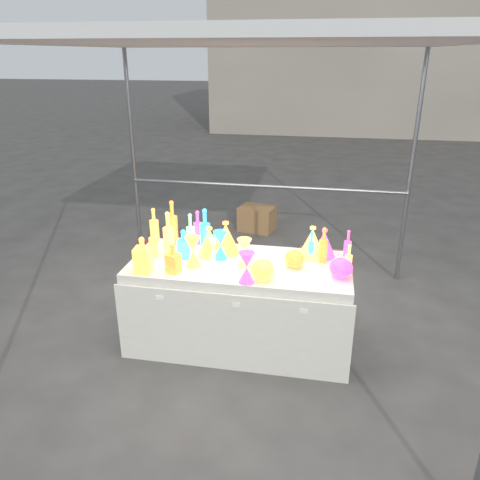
% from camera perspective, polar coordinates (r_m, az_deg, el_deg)
% --- Properties ---
extents(ground, '(80.00, 80.00, 0.00)m').
position_cam_1_polar(ground, '(4.20, 0.00, -12.11)').
color(ground, '#5B5954').
rests_on(ground, ground).
extents(canopy_tent, '(3.15, 3.15, 2.46)m').
position_cam_1_polar(canopy_tent, '(3.50, 0.03, 22.44)').
color(canopy_tent, gray).
rests_on(canopy_tent, ground).
extents(display_table, '(1.84, 0.83, 0.75)m').
position_cam_1_polar(display_table, '(4.00, -0.02, -7.73)').
color(display_table, silver).
rests_on(display_table, ground).
extents(background_building, '(14.00, 6.00, 6.00)m').
position_cam_1_polar(background_building, '(17.76, 23.20, 22.35)').
color(background_building, '#ADA290').
rests_on(background_building, ground).
extents(cardboard_box_closed, '(0.54, 0.44, 0.35)m').
position_cam_1_polar(cardboard_box_closed, '(6.62, 2.08, 2.63)').
color(cardboard_box_closed, '#966C43').
rests_on(cardboard_box_closed, ground).
extents(cardboard_box_flat, '(0.65, 0.49, 0.05)m').
position_cam_1_polar(cardboard_box_flat, '(5.83, 10.01, -1.96)').
color(cardboard_box_flat, '#966C43').
rests_on(cardboard_box_flat, ground).
extents(bottle_0, '(0.11, 0.11, 0.32)m').
position_cam_1_polar(bottle_0, '(4.29, -10.43, 1.86)').
color(bottle_0, '#CF133F').
rests_on(bottle_0, display_table).
extents(bottle_1, '(0.07, 0.07, 0.29)m').
position_cam_1_polar(bottle_1, '(4.23, -8.21, 1.54)').
color(bottle_1, '#1B961F').
rests_on(bottle_1, display_table).
extents(bottle_2, '(0.11, 0.11, 0.40)m').
position_cam_1_polar(bottle_2, '(4.19, -8.23, 2.14)').
color(bottle_2, '#FFAE1A').
rests_on(bottle_2, display_table).
extents(bottle_3, '(0.10, 0.10, 0.31)m').
position_cam_1_polar(bottle_3, '(4.19, -5.18, 1.58)').
color(bottle_3, '#1B59A0').
rests_on(bottle_3, display_table).
extents(bottle_4, '(0.10, 0.10, 0.39)m').
position_cam_1_polar(bottle_4, '(3.95, -8.71, 0.77)').
color(bottle_4, '#127365').
rests_on(bottle_4, display_table).
extents(bottle_5, '(0.09, 0.09, 0.34)m').
position_cam_1_polar(bottle_5, '(4.02, -6.05, 0.94)').
color(bottle_5, '#C527A0').
rests_on(bottle_5, display_table).
extents(bottle_6, '(0.09, 0.09, 0.27)m').
position_cam_1_polar(bottle_6, '(3.96, -10.57, -0.20)').
color(bottle_6, '#CF133F').
rests_on(bottle_6, display_table).
extents(bottle_7, '(0.12, 0.12, 0.38)m').
position_cam_1_polar(bottle_7, '(4.03, -4.29, 1.30)').
color(bottle_7, '#1B961F').
rests_on(bottle_7, display_table).
extents(decanter_0, '(0.13, 0.13, 0.30)m').
position_cam_1_polar(decanter_0, '(3.69, -11.78, -1.78)').
color(decanter_0, '#CF133F').
rests_on(decanter_0, display_table).
extents(decanter_1, '(0.12, 0.12, 0.24)m').
position_cam_1_polar(decanter_1, '(3.66, -8.18, -2.19)').
color(decanter_1, '#FFAE1A').
rests_on(decanter_1, display_table).
extents(decanter_2, '(0.11, 0.11, 0.25)m').
position_cam_1_polar(decanter_2, '(3.90, -6.87, -0.48)').
color(decanter_2, '#1B961F').
rests_on(decanter_2, display_table).
extents(hourglass_1, '(0.14, 0.14, 0.24)m').
position_cam_1_polar(hourglass_1, '(3.47, 0.81, -3.37)').
color(hourglass_1, '#1B59A0').
rests_on(hourglass_1, display_table).
extents(hourglass_2, '(0.15, 0.15, 0.24)m').
position_cam_1_polar(hourglass_2, '(3.72, 0.53, -1.56)').
color(hourglass_2, '#127365').
rests_on(hourglass_2, display_table).
extents(hourglass_3, '(0.12, 0.12, 0.20)m').
position_cam_1_polar(hourglass_3, '(3.88, -3.29, -0.93)').
color(hourglass_3, '#C527A0').
rests_on(hourglass_3, display_table).
extents(hourglass_4, '(0.14, 0.14, 0.25)m').
position_cam_1_polar(hourglass_4, '(3.74, -5.76, -1.41)').
color(hourglass_4, '#CF133F').
rests_on(hourglass_4, display_table).
extents(hourglass_5, '(0.15, 0.15, 0.24)m').
position_cam_1_polar(hourglass_5, '(3.87, -2.40, -0.63)').
color(hourglass_5, '#1B961F').
rests_on(hourglass_5, display_table).
extents(globe_0, '(0.21, 0.21, 0.15)m').
position_cam_1_polar(globe_0, '(3.53, 2.72, -3.80)').
color(globe_0, '#CF133F').
rests_on(globe_0, display_table).
extents(globe_1, '(0.20, 0.20, 0.13)m').
position_cam_1_polar(globe_1, '(3.68, 12.19, -3.27)').
color(globe_1, '#127365').
rests_on(globe_1, display_table).
extents(globe_2, '(0.16, 0.16, 0.13)m').
position_cam_1_polar(globe_2, '(3.76, 6.69, -2.39)').
color(globe_2, '#FFAE1A').
rests_on(globe_2, display_table).
extents(globe_3, '(0.18, 0.18, 0.14)m').
position_cam_1_polar(globe_3, '(3.64, 12.21, -3.48)').
color(globe_3, '#1B59A0').
rests_on(globe_3, display_table).
extents(lampshade_0, '(0.27, 0.27, 0.25)m').
position_cam_1_polar(lampshade_0, '(3.93, -3.71, -0.17)').
color(lampshade_0, '#FFF935').
rests_on(lampshade_0, display_table).
extents(lampshade_1, '(0.26, 0.26, 0.28)m').
position_cam_1_polar(lampshade_1, '(3.97, -1.74, 0.32)').
color(lampshade_1, '#FFF935').
rests_on(lampshade_1, display_table).
extents(lampshade_2, '(0.26, 0.26, 0.24)m').
position_cam_1_polar(lampshade_2, '(3.97, 10.20, -0.35)').
color(lampshade_2, '#1B59A0').
rests_on(lampshade_2, display_table).
extents(lampshade_3, '(0.23, 0.23, 0.27)m').
position_cam_1_polar(lampshade_3, '(3.93, 8.78, -0.25)').
color(lampshade_3, '#127365').
rests_on(lampshade_3, display_table).
extents(bottle_8, '(0.07, 0.07, 0.25)m').
position_cam_1_polar(bottle_8, '(3.88, 8.69, -0.70)').
color(bottle_8, '#1B961F').
rests_on(bottle_8, display_table).
extents(bottle_9, '(0.08, 0.08, 0.30)m').
position_cam_1_polar(bottle_9, '(3.85, 10.15, -0.58)').
color(bottle_9, '#FFAE1A').
rests_on(bottle_9, display_table).
extents(bottle_10, '(0.08, 0.08, 0.27)m').
position_cam_1_polar(bottle_10, '(3.91, 12.98, -0.67)').
color(bottle_10, '#1B59A0').
rests_on(bottle_10, display_table).
extents(bottle_11, '(0.07, 0.07, 0.26)m').
position_cam_1_polar(bottle_11, '(3.67, 13.09, -2.34)').
color(bottle_11, '#127365').
rests_on(bottle_11, display_table).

